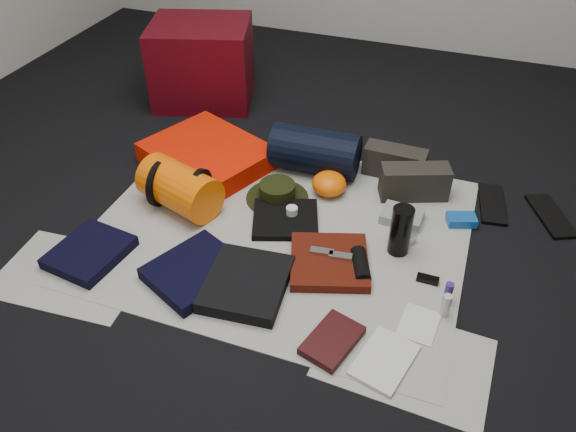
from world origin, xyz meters
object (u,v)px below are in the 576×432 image
(sleeping_pad, at_px, (208,155))
(navy_duffel, at_px, (315,151))
(compact_camera, at_px, (404,235))
(red_cabinet, at_px, (202,63))
(stuff_sack, at_px, (180,188))
(water_bottle, at_px, (401,231))
(paperback_book, at_px, (332,340))

(sleeping_pad, relative_size, navy_duffel, 1.34)
(sleeping_pad, bearing_deg, compact_camera, -12.89)
(navy_duffel, relative_size, compact_camera, 4.42)
(red_cabinet, height_order, stuff_sack, red_cabinet)
(water_bottle, distance_m, compact_camera, 0.12)
(stuff_sack, height_order, navy_duffel, navy_duffel)
(stuff_sack, xyz_separation_m, compact_camera, (1.01, 0.12, -0.09))
(red_cabinet, xyz_separation_m, water_bottle, (1.38, -0.98, -0.12))
(stuff_sack, relative_size, paperback_book, 1.61)
(stuff_sack, distance_m, navy_duffel, 0.69)
(red_cabinet, distance_m, compact_camera, 1.67)
(stuff_sack, bearing_deg, red_cabinet, 110.51)
(water_bottle, bearing_deg, compact_camera, 83.37)
(sleeping_pad, xyz_separation_m, stuff_sack, (0.04, -0.36, 0.05))
(sleeping_pad, distance_m, paperback_book, 1.28)
(sleeping_pad, relative_size, water_bottle, 2.59)
(sleeping_pad, height_order, navy_duffel, navy_duffel)
(navy_duffel, distance_m, paperback_book, 1.09)
(compact_camera, distance_m, paperback_book, 0.66)
(stuff_sack, bearing_deg, water_bottle, 2.19)
(navy_duffel, distance_m, compact_camera, 0.65)
(water_bottle, relative_size, paperback_book, 0.99)
(water_bottle, distance_m, paperback_book, 0.58)
(stuff_sack, bearing_deg, compact_camera, 6.80)
(paperback_book, bearing_deg, sleeping_pad, 152.66)
(sleeping_pad, distance_m, compact_camera, 1.08)
(compact_camera, height_order, paperback_book, compact_camera)
(stuff_sack, xyz_separation_m, water_bottle, (1.00, 0.04, 0.00))
(stuff_sack, relative_size, water_bottle, 1.63)
(red_cabinet, bearing_deg, stuff_sack, -86.63)
(compact_camera, xyz_separation_m, paperback_book, (-0.13, -0.64, -0.00))
(water_bottle, bearing_deg, navy_duffel, 138.53)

